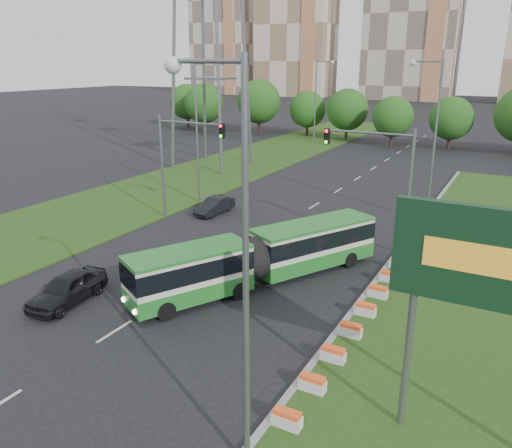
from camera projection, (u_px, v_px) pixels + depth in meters
The scene contains 18 objects.
ground at pixel (237, 294), 26.51m from camera, with size 360.00×360.00×0.00m, color black.
median_kerb at pixel (390, 263), 30.39m from camera, with size 0.30×60.00×0.18m, color gray.
left_verge at pixel (213, 172), 55.56m from camera, with size 12.00×110.00×0.10m, color #214012.
lane_markings at pixel (323, 200), 44.56m from camera, with size 0.20×100.00×0.01m, color #B4B4AC, non-canonical shape.
flower_planters at pixel (358, 319), 23.06m from camera, with size 1.10×15.90×0.60m, color silver, non-canonical shape.
billboard at pixel (500, 272), 14.00m from camera, with size 6.00×0.37×8.00m.
traffic_mast_median at pixel (384, 170), 31.01m from camera, with size 5.76×0.32×8.00m.
traffic_mast_left at pixel (178, 152), 37.09m from camera, with size 5.76×0.32×8.00m.
street_lamps at pixel (273, 150), 34.36m from camera, with size 36.00×60.00×12.00m, color slate, non-canonical shape.
tree_line at pixel (512, 119), 66.41m from camera, with size 120.00×8.00×9.00m, color #1F5516, non-canonical shape.
apartment_tower_west at pixel (296, 25), 173.82m from camera, with size 26.00×15.00×48.00m, color beige.
apartment_tower_cwest at pixel (414, 14), 154.93m from camera, with size 28.00×15.00×52.00m, color beige.
midrise_west at pixel (224, 44), 189.38m from camera, with size 22.00×14.00×36.00m, color beige.
articulated_bus at pixel (257, 256), 27.72m from camera, with size 2.35×15.11×2.49m.
car_left_near at pixel (67, 288), 25.41m from camera, with size 1.85×4.61×1.57m, color black.
car_left_far at pixel (215, 206), 40.44m from camera, with size 1.40×4.00×1.32m, color black.
pedestrian at pixel (137, 287), 25.29m from camera, with size 0.65×0.43×1.79m, color gray.
shopping_trolley at pixel (135, 301), 25.20m from camera, with size 0.30×0.32×0.51m.
Camera 1 is at (12.42, -20.60, 11.79)m, focal length 35.00 mm.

